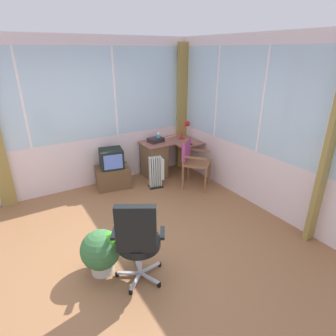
{
  "coord_description": "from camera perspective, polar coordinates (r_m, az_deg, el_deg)",
  "views": [
    {
      "loc": [
        -1.15,
        -2.94,
        2.5
      ],
      "look_at": [
        0.91,
        0.42,
        0.83
      ],
      "focal_mm": 29.67,
      "sensor_mm": 36.0,
      "label": 1
    }
  ],
  "objects": [
    {
      "name": "ground",
      "position": [
        4.05,
        -8.16,
        -15.95
      ],
      "size": [
        5.75,
        5.31,
        0.06
      ],
      "primitive_type": "cube",
      "color": "#91613D"
    },
    {
      "name": "north_window_panel",
      "position": [
        5.37,
        -18.65,
        9.72
      ],
      "size": [
        4.75,
        0.07,
        2.76
      ],
      "color": "silver",
      "rests_on": "ground"
    },
    {
      "name": "east_window_panel",
      "position": [
        4.75,
        18.56,
        8.14
      ],
      "size": [
        0.07,
        4.31,
        2.76
      ],
      "color": "silver",
      "rests_on": "ground"
    },
    {
      "name": "curtain_corner",
      "position": [
        6.17,
        2.98,
        12.04
      ],
      "size": [
        0.24,
        0.07,
        2.66
      ],
      "primitive_type": "cube",
      "rotation": [
        0.0,
        0.0,
        0.0
      ],
      "color": "olive",
      "rests_on": "ground"
    },
    {
      "name": "curtain_east_far",
      "position": [
        4.07,
        30.27,
        3.07
      ],
      "size": [
        0.25,
        0.08,
        2.66
      ],
      "primitive_type": "cube",
      "rotation": [
        0.0,
        0.0,
        0.03
      ],
      "color": "olive",
      "rests_on": "ground"
    },
    {
      "name": "desk",
      "position": [
        5.85,
        -2.46,
        1.94
      ],
      "size": [
        1.15,
        0.83,
        0.75
      ],
      "color": "#935849",
      "rests_on": "ground"
    },
    {
      "name": "desk_lamp",
      "position": [
        5.95,
        3.77,
        8.36
      ],
      "size": [
        0.24,
        0.21,
        0.39
      ],
      "color": "red",
      "rests_on": "desk"
    },
    {
      "name": "tv_remote",
      "position": [
        5.67,
        4.43,
        5.04
      ],
      "size": [
        0.05,
        0.15,
        0.02
      ],
      "primitive_type": "cube",
      "rotation": [
        0.0,
        0.0,
        0.01
      ],
      "color": "black",
      "rests_on": "desk"
    },
    {
      "name": "spray_bottle",
      "position": [
        5.79,
        -1.97,
        6.44
      ],
      "size": [
        0.06,
        0.06,
        0.22
      ],
      "color": "#45B5D3",
      "rests_on": "desk"
    },
    {
      "name": "paper_tray",
      "position": [
        5.78,
        -2.53,
        5.79
      ],
      "size": [
        0.33,
        0.27,
        0.09
      ],
      "primitive_type": "cube",
      "rotation": [
        0.0,
        0.0,
        0.16
      ],
      "color": "#2D2426",
      "rests_on": "desk"
    },
    {
      "name": "wooden_armchair",
      "position": [
        5.37,
        4.79,
        2.34
      ],
      "size": [
        0.68,
        0.68,
        0.94
      ],
      "color": "brown",
      "rests_on": "ground"
    },
    {
      "name": "office_chair",
      "position": [
        3.13,
        -6.25,
        -14.16
      ],
      "size": [
        0.62,
        0.6,
        1.08
      ],
      "color": "#B7B7BF",
      "rests_on": "ground"
    },
    {
      "name": "tv_on_stand",
      "position": [
        5.5,
        -11.33,
        -0.55
      ],
      "size": [
        0.71,
        0.56,
        0.78
      ],
      "color": "brown",
      "rests_on": "ground"
    },
    {
      "name": "space_heater",
      "position": [
        5.39,
        -2.35,
        -0.8
      ],
      "size": [
        0.32,
        0.22,
        0.64
      ],
      "color": "silver",
      "rests_on": "ground"
    },
    {
      "name": "potted_plant",
      "position": [
        3.52,
        -13.42,
        -16.06
      ],
      "size": [
        0.48,
        0.48,
        0.56
      ],
      "color": "beige",
      "rests_on": "ground"
    }
  ]
}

